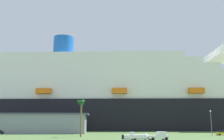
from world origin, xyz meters
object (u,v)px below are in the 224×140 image
object	(u,v)px
small_boat_on_trailer	(137,137)
parked_car_yellow_taxi	(222,133)
pickup_truck	(159,136)
palm_tree	(81,106)
street_lamp	(211,119)
cruise_ship	(118,100)

from	to	relation	value
small_boat_on_trailer	parked_car_yellow_taxi	distance (m)	42.61
pickup_truck	palm_tree	world-z (taller)	palm_tree
pickup_truck	street_lamp	xyz separation A→B (m)	(21.70, 19.15, 4.48)
parked_car_yellow_taxi	street_lamp	bearing A→B (deg)	-135.63
parked_car_yellow_taxi	palm_tree	bearing A→B (deg)	-169.61
parked_car_yellow_taxi	pickup_truck	bearing A→B (deg)	-137.91
palm_tree	parked_car_yellow_taxi	xyz separation A→B (m)	(49.42, 9.06, -8.85)
pickup_truck	small_boat_on_trailer	world-z (taller)	pickup_truck
small_boat_on_trailer	palm_tree	distance (m)	25.11
small_boat_on_trailer	street_lamp	distance (m)	34.48
cruise_ship	palm_tree	distance (m)	71.82
cruise_ship	small_boat_on_trailer	xyz separation A→B (m)	(0.66, -87.02, -16.79)
cruise_ship	parked_car_yellow_taxi	world-z (taller)	cruise_ship
small_boat_on_trailer	palm_tree	size ratio (longest dim) A/B	0.69
cruise_ship	pickup_truck	bearing A→B (deg)	-85.77
pickup_truck	palm_tree	bearing A→B (deg)	143.47
small_boat_on_trailer	street_lamp	size ratio (longest dim) A/B	0.96
palm_tree	small_boat_on_trailer	bearing A→B (deg)	-47.34
street_lamp	small_boat_on_trailer	bearing A→B (deg)	-143.28
pickup_truck	street_lamp	world-z (taller)	street_lamp
small_boat_on_trailer	street_lamp	xyz separation A→B (m)	(27.39, 20.43, 4.56)
street_lamp	parked_car_yellow_taxi	world-z (taller)	street_lamp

